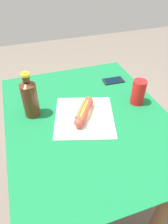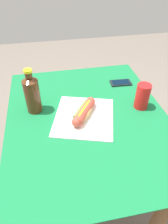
{
  "view_description": "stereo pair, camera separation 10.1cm",
  "coord_description": "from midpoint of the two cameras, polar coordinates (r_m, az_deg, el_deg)",
  "views": [
    {
      "loc": [
        -0.73,
        0.27,
        1.41
      ],
      "look_at": [
        0.0,
        0.02,
        0.76
      ],
      "focal_mm": 33.2,
      "sensor_mm": 36.0,
      "label": 1
    },
    {
      "loc": [
        -0.76,
        0.17,
        1.41
      ],
      "look_at": [
        0.0,
        0.02,
        0.76
      ],
      "focal_mm": 33.2,
      "sensor_mm": 36.0,
      "label": 2
    }
  ],
  "objects": [
    {
      "name": "hot_dog",
      "position": [
        1.01,
        2.82,
        0.04
      ],
      "size": [
        0.19,
        0.14,
        0.05
      ],
      "color": "tan",
      "rests_on": "paper_wrapper"
    },
    {
      "name": "cell_phone",
      "position": [
        1.31,
        12.28,
        7.79
      ],
      "size": [
        0.07,
        0.13,
        0.01
      ],
      "color": "black",
      "rests_on": "dining_table"
    },
    {
      "name": "dining_table",
      "position": [
        1.14,
        3.5,
        -7.15
      ],
      "size": [
        1.0,
        0.79,
        0.73
      ],
      "color": "brown",
      "rests_on": "ground"
    },
    {
      "name": "drinking_cup",
      "position": [
        1.11,
        18.34,
        4.02
      ],
      "size": [
        0.07,
        0.07,
        0.13
      ],
      "primitive_type": "cylinder",
      "color": "red",
      "rests_on": "dining_table"
    },
    {
      "name": "paper_wrapper",
      "position": [
        1.03,
        2.81,
        -1.27
      ],
      "size": [
        0.38,
        0.36,
        0.01
      ],
      "primitive_type": "cube",
      "rotation": [
        0.0,
        0.0,
        -0.3
      ],
      "color": "white",
      "rests_on": "dining_table"
    },
    {
      "name": "ground_plane",
      "position": [
        1.61,
        2.63,
        -21.44
      ],
      "size": [
        6.0,
        6.0,
        0.0
      ],
      "primitive_type": "plane",
      "color": "#6B6056",
      "rests_on": "ground"
    },
    {
      "name": "soda_bottle",
      "position": [
        1.03,
        -11.4,
        4.86
      ],
      "size": [
        0.08,
        0.08,
        0.23
      ],
      "color": "#4C2814",
      "rests_on": "dining_table"
    }
  ]
}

